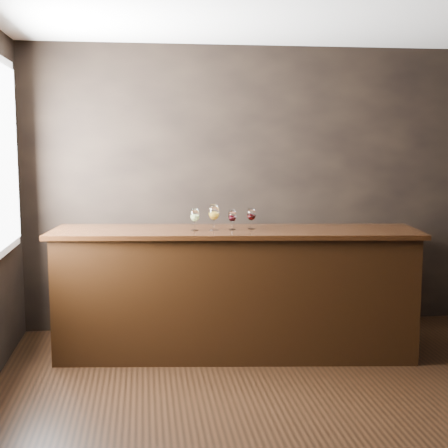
{
  "coord_description": "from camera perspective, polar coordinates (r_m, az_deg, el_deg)",
  "views": [
    {
      "loc": [
        -1.32,
        -3.92,
        1.86
      ],
      "look_at": [
        -0.64,
        1.34,
        1.16
      ],
      "focal_mm": 50.0,
      "sensor_mm": 36.0,
      "label": 1
    }
  ],
  "objects": [
    {
      "name": "room_shell",
      "position": [
        4.18,
        7.78,
        6.77
      ],
      "size": [
        5.02,
        4.52,
        2.81
      ],
      "color": "black",
      "rests_on": "ground"
    },
    {
      "name": "bar_top",
      "position": [
        5.38,
        1.0,
        -0.73
      ],
      "size": [
        3.22,
        1.1,
        0.04
      ],
      "primitive_type": "cube",
      "rotation": [
        0.0,
        0.0,
        -0.12
      ],
      "color": "black",
      "rests_on": "bar_counter"
    },
    {
      "name": "bar_counter",
      "position": [
        5.48,
        0.98,
        -6.48
      ],
      "size": [
        3.11,
        1.02,
        1.07
      ],
      "primitive_type": "cube",
      "rotation": [
        0.0,
        0.0,
        -0.12
      ],
      "color": "black",
      "rests_on": "ground"
    },
    {
      "name": "glass_amber",
      "position": [
        5.32,
        -0.93,
        1.0
      ],
      "size": [
        0.09,
        0.09,
        0.22
      ],
      "color": "white",
      "rests_on": "bar_top"
    },
    {
      "name": "back_bar_shelf",
      "position": [
        6.17,
        1.47,
        -5.12
      ],
      "size": [
        2.84,
        0.4,
        1.02
      ],
      "primitive_type": "cube",
      "color": "black",
      "rests_on": "ground"
    },
    {
      "name": "ground",
      "position": [
        4.53,
        10.72,
        -16.83
      ],
      "size": [
        5.0,
        5.0,
        0.0
      ],
      "primitive_type": "plane",
      "color": "black",
      "rests_on": "ground"
    },
    {
      "name": "glass_red_b",
      "position": [
        5.41,
        2.53,
        0.83
      ],
      "size": [
        0.08,
        0.08,
        0.18
      ],
      "color": "white",
      "rests_on": "bar_top"
    },
    {
      "name": "glass_white",
      "position": [
        5.31,
        -2.68,
        0.77
      ],
      "size": [
        0.08,
        0.08,
        0.19
      ],
      "color": "white",
      "rests_on": "bar_top"
    },
    {
      "name": "glass_red_a",
      "position": [
        5.36,
        0.76,
        0.69
      ],
      "size": [
        0.07,
        0.07,
        0.17
      ],
      "color": "white",
      "rests_on": "bar_top"
    }
  ]
}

